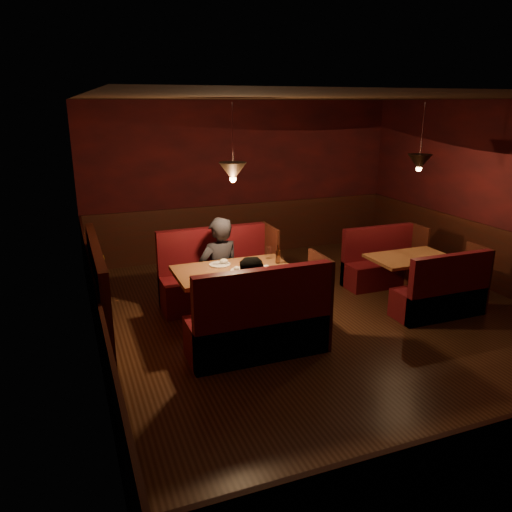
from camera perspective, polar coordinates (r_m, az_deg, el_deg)
name	(u,v)px	position (r m, az deg, el deg)	size (l,w,h in m)	color
room	(315,250)	(6.40, 6.71, 0.73)	(6.02, 7.02, 2.92)	#331A0D
main_table	(236,283)	(6.45, -2.36, -3.06)	(1.50, 0.91, 1.05)	brown
main_bench_far	(218,281)	(7.31, -4.38, -2.83)	(1.65, 0.59, 1.13)	#500F16
main_bench_near	(261,327)	(5.82, 0.59, -8.17)	(1.65, 0.59, 1.13)	#500F16
second_table	(409,268)	(7.77, 17.13, -1.27)	(1.19, 0.76, 0.67)	brown
second_bench_far	(382,266)	(8.38, 14.21, -1.13)	(1.31, 0.49, 0.94)	#500F16
second_bench_near	(443,296)	(7.34, 20.55, -4.32)	(1.31, 0.49, 0.94)	#500F16
diner_a	(219,253)	(6.90, -4.26, 0.33)	(0.63, 0.41, 1.71)	black
diner_b	(255,290)	(5.83, -0.17, -3.92)	(0.73, 0.57, 1.50)	black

